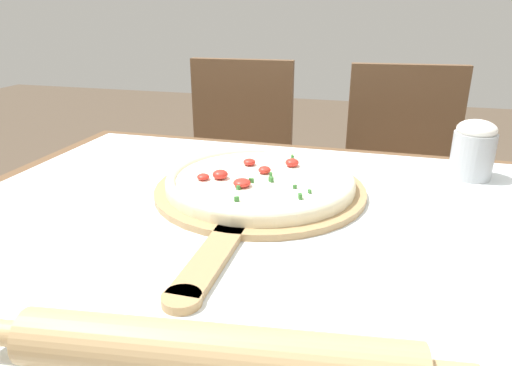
{
  "coord_description": "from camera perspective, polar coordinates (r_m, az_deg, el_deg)",
  "views": [
    {
      "loc": [
        0.21,
        -0.66,
        1.08
      ],
      "look_at": [
        0.01,
        0.09,
        0.78
      ],
      "focal_mm": 32.0,
      "sensor_mm": 36.0,
      "label": 1
    }
  ],
  "objects": [
    {
      "name": "chair_left",
      "position": [
        1.7,
        -2.43,
        2.08
      ],
      "size": [
        0.42,
        0.42,
        0.9
      ],
      "rotation": [
        0.0,
        0.0,
        0.05
      ],
      "color": "brown",
      "rests_on": "ground_plane"
    },
    {
      "name": "pizza",
      "position": [
        0.87,
        0.5,
        0.38
      ],
      "size": [
        0.36,
        0.36,
        0.04
      ],
      "color": "beige",
      "rests_on": "pizza_peel"
    },
    {
      "name": "pizza_peel",
      "position": [
        0.86,
        0.2,
        -1.23
      ],
      "size": [
        0.4,
        0.59,
        0.01
      ],
      "color": "tan",
      "rests_on": "towel_cloth"
    },
    {
      "name": "chair_right",
      "position": [
        1.62,
        17.66,
        0.19
      ],
      "size": [
        0.44,
        0.44,
        0.9
      ],
      "rotation": [
        0.0,
        0.0,
        0.1
      ],
      "color": "brown",
      "rests_on": "ground_plane"
    },
    {
      "name": "towel_cloth",
      "position": [
        0.77,
        -2.38,
        -4.58
      ],
      "size": [
        1.03,
        0.86,
        0.0
      ],
      "color": "silver",
      "rests_on": "dining_table"
    },
    {
      "name": "rolling_pin",
      "position": [
        0.46,
        -5.21,
        -20.44
      ],
      "size": [
        0.47,
        0.11,
        0.06
      ],
      "rotation": [
        0.0,
        0.0,
        0.13
      ],
      "color": "tan",
      "rests_on": "towel_cloth"
    },
    {
      "name": "flour_cup",
      "position": [
        1.03,
        25.54,
        3.86
      ],
      "size": [
        0.08,
        0.08,
        0.12
      ],
      "color": "#B2B7BC",
      "rests_on": "towel_cloth"
    },
    {
      "name": "dining_table",
      "position": [
        0.83,
        -2.26,
        -11.92
      ],
      "size": [
        1.11,
        0.94,
        0.74
      ],
      "color": "brown",
      "rests_on": "ground_plane"
    }
  ]
}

